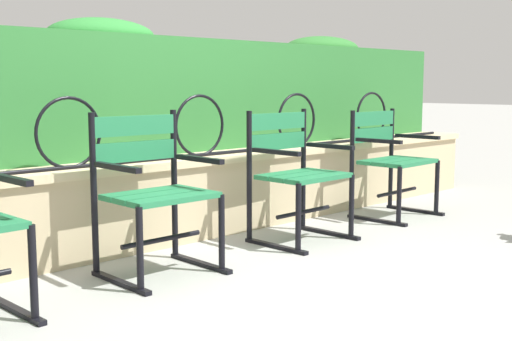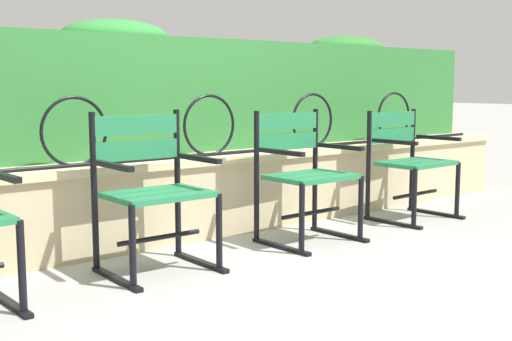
# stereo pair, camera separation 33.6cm
# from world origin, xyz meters

# --- Properties ---
(ground_plane) EXTENTS (60.00, 60.00, 0.00)m
(ground_plane) POSITION_xyz_m (0.00, 0.00, 0.00)
(ground_plane) COLOR #9E9E99
(stone_wall) EXTENTS (6.81, 0.41, 0.56)m
(stone_wall) POSITION_xyz_m (0.00, 0.96, 0.28)
(stone_wall) COLOR #C6B289
(stone_wall) RESTS_ON ground
(iron_arch_fence) EXTENTS (6.28, 0.02, 0.42)m
(iron_arch_fence) POSITION_xyz_m (-0.24, 0.88, 0.74)
(iron_arch_fence) COLOR black
(iron_arch_fence) RESTS_ON stone_wall
(hedge_row) EXTENTS (6.68, 0.59, 0.93)m
(hedge_row) POSITION_xyz_m (0.02, 1.43, 0.99)
(hedge_row) COLOR #2D7033
(hedge_row) RESTS_ON stone_wall
(park_chair_centre_left) EXTENTS (0.58, 0.52, 0.89)m
(park_chair_centre_left) POSITION_xyz_m (-0.53, 0.40, 0.47)
(park_chair_centre_left) COLOR #237547
(park_chair_centre_left) RESTS_ON ground
(park_chair_centre_right) EXTENTS (0.60, 0.53, 0.87)m
(park_chair_centre_right) POSITION_xyz_m (0.62, 0.39, 0.46)
(park_chair_centre_right) COLOR #237547
(park_chair_centre_right) RESTS_ON ground
(park_chair_rightmost) EXTENTS (0.62, 0.54, 0.84)m
(park_chair_rightmost) POSITION_xyz_m (1.76, 0.43, 0.46)
(park_chair_rightmost) COLOR #237547
(park_chair_rightmost) RESTS_ON ground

